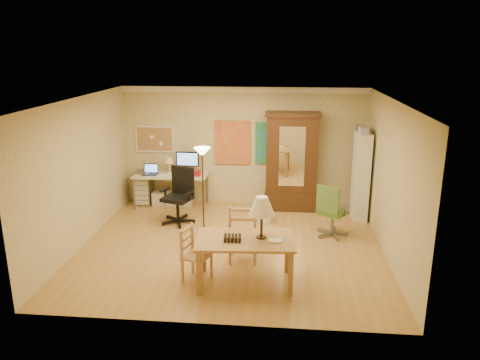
# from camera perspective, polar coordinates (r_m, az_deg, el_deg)

# --- Properties ---
(floor) EXTENTS (5.50, 5.50, 0.00)m
(floor) POSITION_cam_1_polar(r_m,az_deg,el_deg) (8.72, -1.03, -8.12)
(floor) COLOR #B0833E
(floor) RESTS_ON ground
(crown_molding) EXTENTS (5.50, 0.08, 0.12)m
(crown_molding) POSITION_cam_1_polar(r_m,az_deg,el_deg) (10.44, 0.42, 10.96)
(crown_molding) COLOR white
(crown_molding) RESTS_ON floor
(corkboard) EXTENTS (0.90, 0.04, 0.62)m
(corkboard) POSITION_cam_1_polar(r_m,az_deg,el_deg) (10.98, -10.35, 4.94)
(corkboard) COLOR tan
(corkboard) RESTS_ON floor
(art_panel_left) EXTENTS (0.80, 0.04, 1.00)m
(art_panel_left) POSITION_cam_1_polar(r_m,az_deg,el_deg) (10.65, -0.94, 4.58)
(art_panel_left) COLOR gold
(art_panel_left) RESTS_ON floor
(art_panel_right) EXTENTS (0.75, 0.04, 0.95)m
(art_panel_right) POSITION_cam_1_polar(r_m,az_deg,el_deg) (10.59, 3.92, 4.48)
(art_panel_right) COLOR teal
(art_panel_right) RESTS_ON floor
(dining_table) EXTENTS (1.55, 1.00, 1.40)m
(dining_table) POSITION_cam_1_polar(r_m,az_deg,el_deg) (7.13, 1.36, -6.08)
(dining_table) COLOR olive
(dining_table) RESTS_ON floor
(ladder_chair_back) EXTENTS (0.50, 0.48, 1.04)m
(ladder_chair_back) POSITION_cam_1_polar(r_m,az_deg,el_deg) (7.99, 0.35, -6.66)
(ladder_chair_back) COLOR #B07F50
(ladder_chair_back) RESTS_ON floor
(ladder_chair_left) EXTENTS (0.49, 0.50, 0.88)m
(ladder_chair_left) POSITION_cam_1_polar(r_m,az_deg,el_deg) (7.45, -5.50, -9.17)
(ladder_chair_left) COLOR #B07F50
(ladder_chair_left) RESTS_ON floor
(torchiere_lamp) EXTENTS (0.32, 0.32, 1.74)m
(torchiere_lamp) POSITION_cam_1_polar(r_m,az_deg,el_deg) (8.85, -4.60, 1.77)
(torchiere_lamp) COLOR #472E1C
(torchiere_lamp) RESTS_ON floor
(computer_desk) EXTENTS (1.66, 0.73, 1.26)m
(computer_desk) POSITION_cam_1_polar(r_m,az_deg,el_deg) (10.82, -8.16, -0.80)
(computer_desk) COLOR beige
(computer_desk) RESTS_ON floor
(office_chair_black) EXTENTS (0.72, 0.72, 1.16)m
(office_chair_black) POSITION_cam_1_polar(r_m,az_deg,el_deg) (9.84, -7.47, -3.42)
(office_chair_black) COLOR black
(office_chair_black) RESTS_ON floor
(office_chair_green) EXTENTS (0.66, 0.66, 1.05)m
(office_chair_green) POSITION_cam_1_polar(r_m,az_deg,el_deg) (9.25, 11.06, -5.10)
(office_chair_green) COLOR slate
(office_chair_green) RESTS_ON floor
(drawer_cart) EXTENTS (0.39, 0.47, 0.78)m
(drawer_cart) POSITION_cam_1_polar(r_m,az_deg,el_deg) (11.13, -11.66, -0.89)
(drawer_cart) COLOR slate
(drawer_cart) RESTS_ON floor
(armoire) EXTENTS (1.19, 0.57, 2.19)m
(armoire) POSITION_cam_1_polar(r_m,az_deg,el_deg) (10.48, 6.28, 1.50)
(armoire) COLOR #33180D
(armoire) RESTS_ON floor
(bookshelf) EXTENTS (0.28, 0.74, 1.85)m
(bookshelf) POSITION_cam_1_polar(r_m,az_deg,el_deg) (10.19, 14.49, 0.48)
(bookshelf) COLOR white
(bookshelf) RESTS_ON floor
(wastebin) EXTENTS (0.28, 0.28, 0.35)m
(wastebin) POSITION_cam_1_polar(r_m,az_deg,el_deg) (9.79, 3.03, -4.25)
(wastebin) COLOR silver
(wastebin) RESTS_ON floor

